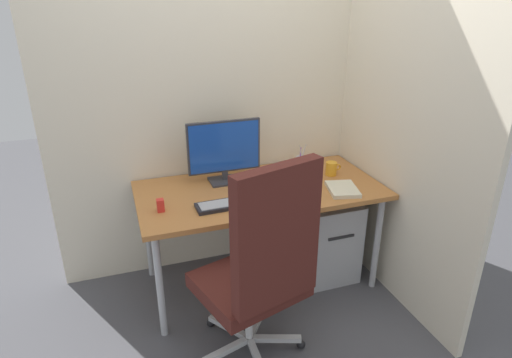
% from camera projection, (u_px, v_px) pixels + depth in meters
% --- Properties ---
extents(ground_plane, '(8.00, 8.00, 0.00)m').
position_uv_depth(ground_plane, '(260.00, 280.00, 3.04)').
color(ground_plane, '#4C4C51').
extents(wall_back, '(2.54, 0.04, 2.80)m').
position_uv_depth(wall_back, '(240.00, 66.00, 2.84)').
color(wall_back, beige).
rests_on(wall_back, ground_plane).
extents(wall_side_right, '(0.04, 1.76, 2.80)m').
position_uv_depth(wall_side_right, '(394.00, 73.00, 2.60)').
color(wall_side_right, beige).
rests_on(wall_side_right, ground_plane).
extents(desk, '(1.54, 0.76, 0.70)m').
position_uv_depth(desk, '(260.00, 196.00, 2.78)').
color(desk, '#B27038').
rests_on(desk, ground_plane).
extents(office_chair, '(0.62, 0.61, 1.17)m').
position_uv_depth(office_chair, '(262.00, 266.00, 2.13)').
color(office_chair, black).
rests_on(office_chair, ground_plane).
extents(filing_cabinet, '(0.37, 0.45, 0.57)m').
position_uv_depth(filing_cabinet, '(324.00, 236.00, 3.03)').
color(filing_cabinet, '#B2B5BA').
rests_on(filing_cabinet, ground_plane).
extents(monitor, '(0.48, 0.17, 0.41)m').
position_uv_depth(monitor, '(224.00, 150.00, 2.78)').
color(monitor, '#333338').
rests_on(monitor, desk).
extents(keyboard, '(0.48, 0.14, 0.03)m').
position_uv_depth(keyboard, '(236.00, 203.00, 2.54)').
color(keyboard, black).
rests_on(keyboard, desk).
extents(mouse, '(0.07, 0.11, 0.03)m').
position_uv_depth(mouse, '(294.00, 190.00, 2.69)').
color(mouse, black).
rests_on(mouse, desk).
extents(pen_holder, '(0.09, 0.09, 0.18)m').
position_uv_depth(pen_holder, '(302.00, 163.00, 3.05)').
color(pen_holder, '#B2B5BA').
rests_on(pen_holder, desk).
extents(notebook, '(0.22, 0.27, 0.02)m').
position_uv_depth(notebook, '(343.00, 189.00, 2.71)').
color(notebook, beige).
rests_on(notebook, desk).
extents(coffee_mug, '(0.11, 0.07, 0.09)m').
position_uv_depth(coffee_mug, '(331.00, 169.00, 2.94)').
color(coffee_mug, orange).
rests_on(coffee_mug, desk).
extents(desk_clamp_accessory, '(0.04, 0.04, 0.07)m').
position_uv_depth(desk_clamp_accessory, '(160.00, 205.00, 2.45)').
color(desk_clamp_accessory, red).
rests_on(desk_clamp_accessory, desk).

